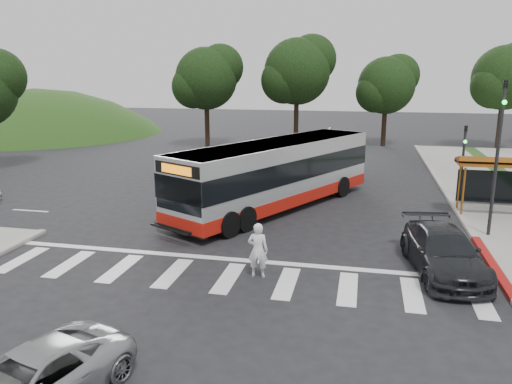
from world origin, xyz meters
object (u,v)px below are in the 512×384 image
(transit_bus, at_px, (277,175))
(silver_suv_south, at_px, (30,382))
(pedestrian, at_px, (258,250))
(dark_sedan, at_px, (443,252))

(transit_bus, relative_size, silver_suv_south, 2.94)
(pedestrian, height_order, silver_suv_south, pedestrian)
(dark_sedan, xyz_separation_m, silver_suv_south, (-9.34, -9.45, -0.13))
(pedestrian, xyz_separation_m, dark_sedan, (6.20, 1.75, -0.20))
(transit_bus, distance_m, pedestrian, 8.93)
(dark_sedan, distance_m, silver_suv_south, 13.29)
(transit_bus, distance_m, silver_suv_south, 16.74)
(pedestrian, distance_m, silver_suv_south, 8.33)
(dark_sedan, relative_size, silver_suv_south, 1.16)
(silver_suv_south, bearing_deg, transit_bus, 100.22)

